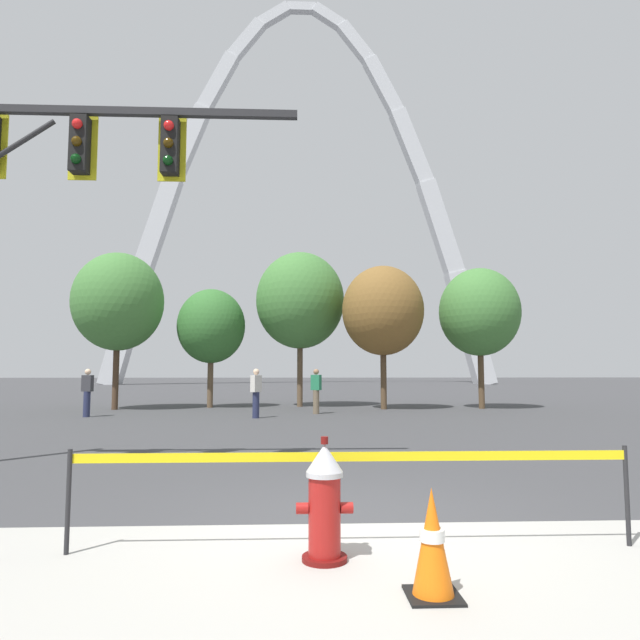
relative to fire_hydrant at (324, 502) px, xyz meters
name	(u,v)px	position (x,y,z in m)	size (l,w,h in m)	color
ground_plane	(352,524)	(0.33, 1.11, -0.47)	(240.00, 240.00, 0.00)	#3D3D3F
fire_hydrant	(324,502)	(0.00, 0.00, 0.00)	(0.46, 0.48, 0.99)	#5E0F0D
caution_tape_barrier	(354,480)	(0.27, 0.25, 0.13)	(4.84, 0.06, 0.87)	#232326
traffic_cone_by_hydrant	(432,544)	(0.69, -0.76, -0.11)	(0.36, 0.36, 0.73)	black
traffic_signal_gantry	(8,193)	(-4.68, 4.00, 3.80)	(6.42, 0.44, 6.00)	#232326
monument_arch	(301,212)	(0.33, 58.76, 19.39)	(44.39, 2.14, 45.59)	silver
tree_far_left	(118,302)	(-7.34, 17.97, 3.81)	(3.57, 3.57, 6.25)	#473323
tree_left_mid	(211,326)	(-3.77, 19.03, 2.92)	(2.83, 2.83, 4.96)	brown
tree_center_left	(300,301)	(-0.03, 19.49, 4.09)	(3.81, 3.81, 6.66)	brown
tree_center_right	(383,311)	(3.29, 17.72, 3.47)	(3.29, 3.29, 5.76)	brown
tree_right_mid	(479,312)	(7.32, 17.93, 3.46)	(3.28, 3.28, 5.73)	brown
pedestrian_walking_left	(316,391)	(0.51, 15.45, 0.35)	(0.39, 0.34, 1.59)	brown
pedestrian_standing_center	(87,392)	(-7.14, 14.43, 0.35)	(0.37, 0.27, 1.59)	#232847
pedestrian_walking_right	(256,393)	(-1.50, 13.72, 0.35)	(0.37, 0.39, 1.59)	#232847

